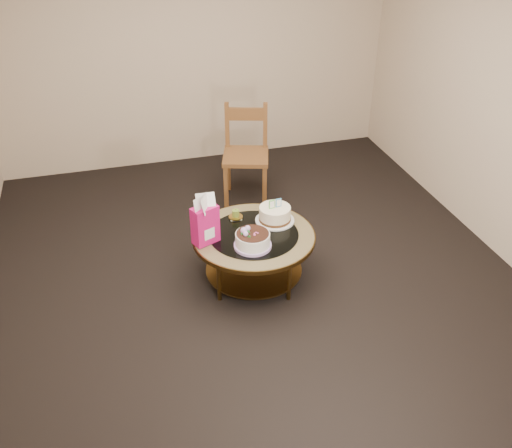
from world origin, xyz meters
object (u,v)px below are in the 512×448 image
object	(u,v)px
decorated_cake	(252,241)
coffee_table	(254,242)
gift_bag	(205,220)
dining_chair	(246,154)
cream_cake	(275,214)

from	to	relation	value
decorated_cake	coffee_table	bearing A→B (deg)	71.38
gift_bag	dining_chair	world-z (taller)	dining_chair
cream_cake	gift_bag	distance (m)	0.66
coffee_table	dining_chair	distance (m)	1.45
gift_bag	cream_cake	bearing A→B (deg)	-9.30
cream_cake	decorated_cake	bearing A→B (deg)	-141.11
coffee_table	decorated_cake	size ratio (longest dim) A/B	3.40
coffee_table	gift_bag	size ratio (longest dim) A/B	2.46
gift_bag	coffee_table	bearing A→B (deg)	-21.72
decorated_cake	gift_bag	bearing A→B (deg)	153.62
cream_cake	gift_bag	bearing A→B (deg)	-175.81
cream_cake	dining_chair	bearing A→B (deg)	77.10
decorated_cake	cream_cake	distance (m)	0.43
coffee_table	decorated_cake	bearing A→B (deg)	-108.62
decorated_cake	cream_cake	size ratio (longest dim) A/B	0.90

